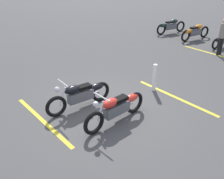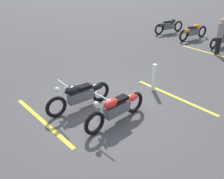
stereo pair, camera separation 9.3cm
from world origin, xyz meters
name	(u,v)px [view 2 (the right image)]	position (x,y,z in m)	size (l,w,h in m)	color
ground_plane	(107,110)	(0.00, 0.00, 0.00)	(60.00, 60.00, 0.00)	#474444
motorcycle_bright_foreground	(117,108)	(-0.18, -0.65, 0.46)	(2.23, 0.62, 1.04)	black
motorcycle_dark_foreground	(81,95)	(-0.50, 0.65, 0.46)	(2.23, 0.62, 1.04)	black
motorcycle_row_center	(221,39)	(8.55, 0.76, 0.39)	(1.92, 0.37, 0.72)	black
motorcycle_row_right	(193,32)	(8.61, 2.51, 0.46)	(2.21, 0.46, 0.83)	black
motorcycle_row_far_right	(168,26)	(8.69, 4.27, 0.45)	(2.18, 0.57, 0.83)	black
bystander_near_row	(220,35)	(7.31, 0.30, 0.96)	(0.29, 0.24, 1.72)	black
bollard_post	(154,77)	(2.11, -0.06, 0.49)	(0.14, 0.14, 0.97)	white
parking_stripe_near	(43,121)	(-1.77, 0.78, 0.00)	(3.20, 0.12, 0.01)	yellow
parking_stripe_mid	(175,97)	(2.27, -0.89, 0.00)	(3.20, 0.12, 0.01)	yellow
parking_stripe_far	(211,53)	(7.23, 0.55, 0.00)	(3.20, 0.12, 0.01)	yellow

